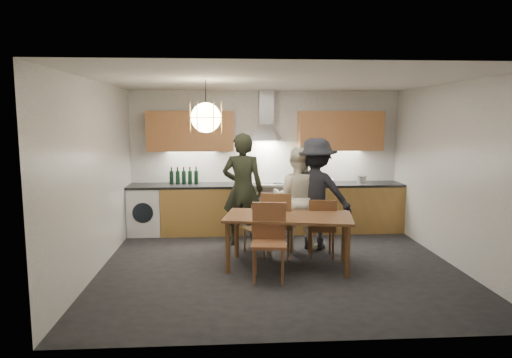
{
  "coord_description": "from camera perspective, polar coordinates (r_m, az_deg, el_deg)",
  "views": [
    {
      "loc": [
        -0.73,
        -6.27,
        2.1
      ],
      "look_at": [
        -0.3,
        0.4,
        1.2
      ],
      "focal_mm": 32.0,
      "sensor_mm": 36.0,
      "label": 1
    }
  ],
  "objects": [
    {
      "name": "person_left",
      "position": [
        7.49,
        -1.67,
        -1.33
      ],
      "size": [
        0.75,
        0.57,
        1.86
      ],
      "primitive_type": "imported",
      "rotation": [
        0.0,
        0.0,
        2.95
      ],
      "color": "black",
      "rests_on": "ground"
    },
    {
      "name": "range_stove",
      "position": [
        8.41,
        1.33,
        -3.71
      ],
      "size": [
        0.9,
        0.6,
        0.92
      ],
      "color": "silver",
      "rests_on": "ground"
    },
    {
      "name": "room_shell",
      "position": [
        6.32,
        2.93,
        4.1
      ],
      "size": [
        5.02,
        4.52,
        2.61
      ],
      "color": "white",
      "rests_on": "ground"
    },
    {
      "name": "wine_bottles",
      "position": [
        8.37,
        -9.01,
        0.41
      ],
      "size": [
        0.52,
        0.07,
        0.31
      ],
      "color": "black",
      "rests_on": "counter_run"
    },
    {
      "name": "mixing_bowl",
      "position": [
        8.43,
        8.67,
        -0.32
      ],
      "size": [
        0.42,
        0.42,
        0.08
      ],
      "primitive_type": "imported",
      "rotation": [
        0.0,
        0.0,
        -0.3
      ],
      "color": "silver",
      "rests_on": "counter_run"
    },
    {
      "name": "chair_back_right",
      "position": [
        6.94,
        8.21,
        -5.61
      ],
      "size": [
        0.44,
        0.44,
        0.9
      ],
      "rotation": [
        0.0,
        0.0,
        3.04
      ],
      "color": "brown",
      "rests_on": "ground"
    },
    {
      "name": "chair_back_left",
      "position": [
        7.01,
        0.49,
        -5.82
      ],
      "size": [
        0.49,
        0.49,
        0.81
      ],
      "rotation": [
        0.0,
        0.0,
        3.56
      ],
      "color": "brown",
      "rests_on": "ground"
    },
    {
      "name": "counter_run",
      "position": [
        8.41,
        1.49,
        -3.64
      ],
      "size": [
        5.0,
        0.62,
        0.9
      ],
      "color": "tan",
      "rests_on": "ground"
    },
    {
      "name": "pendant_lamp",
      "position": [
        6.17,
        -6.28,
        7.63
      ],
      "size": [
        0.43,
        0.43,
        0.7
      ],
      "color": "black",
      "rests_on": "ground"
    },
    {
      "name": "dining_table",
      "position": [
        6.44,
        4.07,
        -5.3
      ],
      "size": [
        1.89,
        1.19,
        0.74
      ],
      "rotation": [
        0.0,
        0.0,
        -0.19
      ],
      "color": "brown",
      "rests_on": "ground"
    },
    {
      "name": "stock_pot",
      "position": [
        8.67,
        13.05,
        -0.08
      ],
      "size": [
        0.22,
        0.22,
        0.12
      ],
      "primitive_type": "cylinder",
      "rotation": [
        0.0,
        0.0,
        -0.28
      ],
      "color": "silver",
      "rests_on": "counter_run"
    },
    {
      "name": "person_right",
      "position": [
        7.38,
        7.45,
        -1.82
      ],
      "size": [
        1.31,
        1.02,
        1.78
      ],
      "primitive_type": "imported",
      "rotation": [
        0.0,
        0.0,
        2.79
      ],
      "color": "black",
      "rests_on": "ground"
    },
    {
      "name": "chair_back_mid",
      "position": [
        6.86,
        2.66,
        -5.18
      ],
      "size": [
        0.56,
        0.56,
        1.0
      ],
      "rotation": [
        0.0,
        0.0,
        2.87
      ],
      "color": "brown",
      "rests_on": "ground"
    },
    {
      "name": "wall_fixtures",
      "position": [
        8.37,
        1.29,
        6.11
      ],
      "size": [
        4.3,
        0.54,
        1.1
      ],
      "color": "tan",
      "rests_on": "ground"
    },
    {
      "name": "chair_front",
      "position": [
        6.01,
        1.61,
        -7.1
      ],
      "size": [
        0.5,
        0.5,
        0.99
      ],
      "rotation": [
        0.0,
        0.0,
        -0.12
      ],
      "color": "brown",
      "rests_on": "ground"
    },
    {
      "name": "ground",
      "position": [
        6.65,
        2.83,
        -10.75
      ],
      "size": [
        5.0,
        5.0,
        0.0
      ],
      "primitive_type": "plane",
      "color": "black",
      "rests_on": "ground"
    },
    {
      "name": "person_mid",
      "position": [
        7.38,
        5.14,
        -2.37
      ],
      "size": [
        0.94,
        0.83,
        1.64
      ],
      "primitive_type": "imported",
      "rotation": [
        0.0,
        0.0,
        2.84
      ],
      "color": "#EFE7CE",
      "rests_on": "ground"
    }
  ]
}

